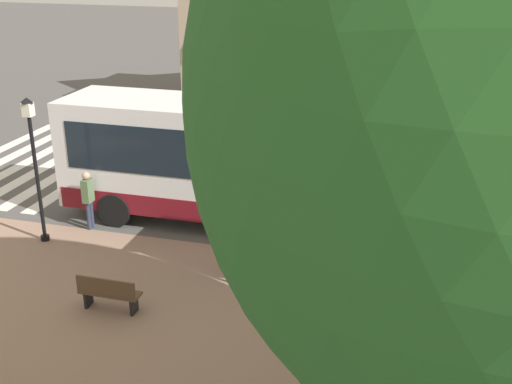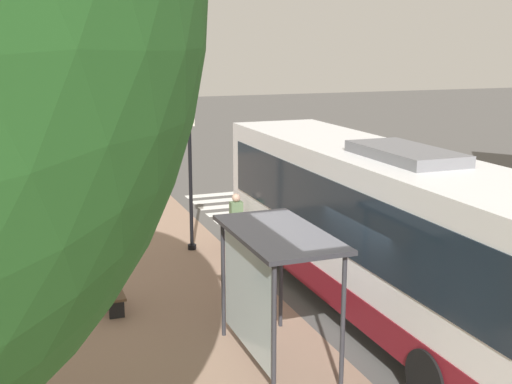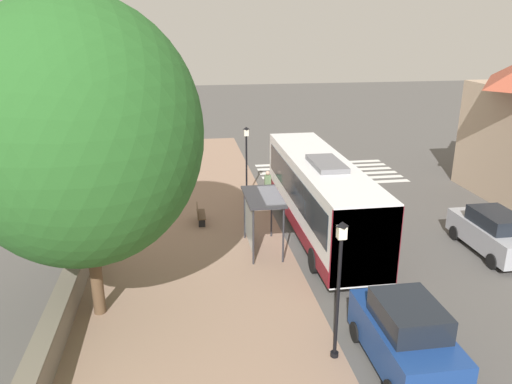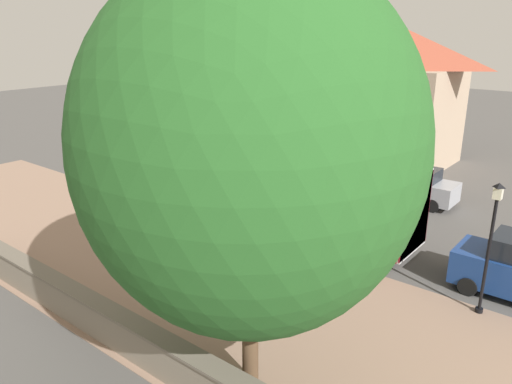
{
  "view_description": "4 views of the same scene",
  "coord_description": "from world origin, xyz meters",
  "views": [
    {
      "loc": [
        -14.77,
        -3.11,
        7.78
      ],
      "look_at": [
        -0.73,
        0.84,
        2.0
      ],
      "focal_mm": 45.0,
      "sensor_mm": 36.0,
      "label": 1
    },
    {
      "loc": [
        -5.38,
        -10.1,
        5.69
      ],
      "look_at": [
        -0.26,
        3.54,
        2.34
      ],
      "focal_mm": 45.0,
      "sensor_mm": 36.0,
      "label": 2
    },
    {
      "loc": [
        -4.5,
        -19.54,
        9.4
      ],
      "look_at": [
        -1.33,
        1.02,
        2.29
      ],
      "focal_mm": 35.0,
      "sensor_mm": 36.0,
      "label": 3
    },
    {
      "loc": [
        -15.52,
        -10.73,
        8.69
      ],
      "look_at": [
        0.57,
        2.13,
        1.76
      ],
      "focal_mm": 35.0,
      "sensor_mm": 36.0,
      "label": 4
    }
  ],
  "objects": [
    {
      "name": "bench",
      "position": [
        -3.74,
        3.38,
        0.47
      ],
      "size": [
        0.4,
        1.41,
        0.88
      ],
      "color": "brown",
      "rests_on": "ground"
    },
    {
      "name": "street_lamp_near",
      "position": [
        -0.32,
        -7.65,
        2.56
      ],
      "size": [
        0.28,
        0.28,
        4.32
      ],
      "color": "black",
      "rests_on": "ground"
    },
    {
      "name": "stone_wall",
      "position": [
        -8.55,
        0.0,
        0.57
      ],
      "size": [
        0.6,
        20.0,
        1.13
      ],
      "color": "slate",
      "rests_on": "ground"
    },
    {
      "name": "background_building",
      "position": [
        15.29,
        3.41,
        4.63
      ],
      "size": [
        6.99,
        9.74,
        8.96
      ],
      "color": "tan",
      "rests_on": "ground"
    },
    {
      "name": "parked_car_far_lane",
      "position": [
        8.45,
        -1.82,
        0.91
      ],
      "size": [
        1.89,
        4.44,
        1.85
      ],
      "color": "#9EA0A8",
      "rests_on": "ground"
    },
    {
      "name": "street_lamp_far",
      "position": [
        -0.97,
        6.82,
        2.4
      ],
      "size": [
        0.28,
        0.28,
        4.03
      ],
      "color": "black",
      "rests_on": "ground"
    },
    {
      "name": "sidewalk_plaza",
      "position": [
        -4.5,
        0.0,
        0.01
      ],
      "size": [
        9.0,
        44.0,
        0.02
      ],
      "color": "#937560",
      "rests_on": "ground"
    },
    {
      "name": "bus_shelter",
      "position": [
        -1.34,
        -0.09,
        2.03
      ],
      "size": [
        1.53,
        2.94,
        2.49
      ],
      "color": "#2D2D33",
      "rests_on": "ground"
    },
    {
      "name": "crosswalk_stripes",
      "position": [
        5.0,
        10.78,
        0.0
      ],
      "size": [
        9.0,
        5.25,
        0.01
      ],
      "color": "silver",
      "rests_on": "ground"
    },
    {
      "name": "shade_tree",
      "position": [
        -7.5,
        -4.14,
        6.2
      ],
      "size": [
        7.47,
        7.47,
        10.32
      ],
      "color": "brown",
      "rests_on": "ground"
    },
    {
      "name": "ground_plane",
      "position": [
        0.0,
        0.0,
        0.0
      ],
      "size": [
        120.0,
        120.0,
        0.0
      ],
      "primitive_type": "plane",
      "color": "#514F4C",
      "rests_on": "ground"
    },
    {
      "name": "pedestrian",
      "position": [
        0.09,
        5.99,
        1.03
      ],
      "size": [
        0.34,
        0.23,
        1.74
      ],
      "color": "#2D3347",
      "rests_on": "ground"
    },
    {
      "name": "bus",
      "position": [
        1.65,
        1.24,
        1.94
      ],
      "size": [
        2.62,
        11.81,
        3.75
      ],
      "color": "white",
      "rests_on": "ground"
    }
  ]
}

